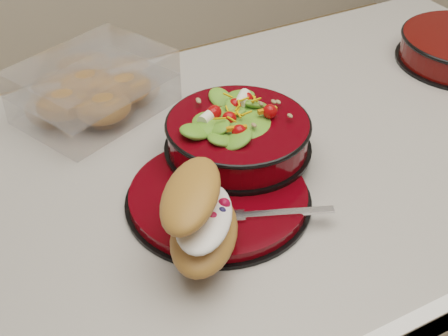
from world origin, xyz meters
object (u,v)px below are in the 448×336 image
croissant (202,216)px  pastry_box (94,89)px  dinner_plate (219,197)px  fork (271,214)px  island_counter (269,327)px  salad_bowl (238,130)px

croissant → pastry_box: bearing=36.4°
dinner_plate → fork: 0.09m
island_counter → salad_bowl: bearing=176.2°
dinner_plate → pastry_box: 0.32m
dinner_plate → pastry_box: size_ratio=0.91×
island_counter → croissant: croissant is taller
salad_bowl → croissant: 0.21m
island_counter → croissant: 0.57m
island_counter → fork: bearing=-127.3°
croissant → pastry_box: size_ratio=0.64×
dinner_plate → salad_bowl: 0.11m
salad_bowl → fork: bearing=-102.9°
island_counter → pastry_box: bearing=132.3°
salad_bowl → fork: (-0.03, -0.15, -0.03)m
salad_bowl → fork: salad_bowl is taller
salad_bowl → island_counter: bearing=-3.8°
dinner_plate → fork: (0.04, -0.08, 0.01)m
salad_bowl → pastry_box: size_ratio=0.78×
island_counter → dinner_plate: (-0.15, -0.07, 0.46)m
salad_bowl → pastry_box: (-0.14, 0.24, -0.01)m
dinner_plate → croissant: 0.12m
island_counter → dinner_plate: dinner_plate is taller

